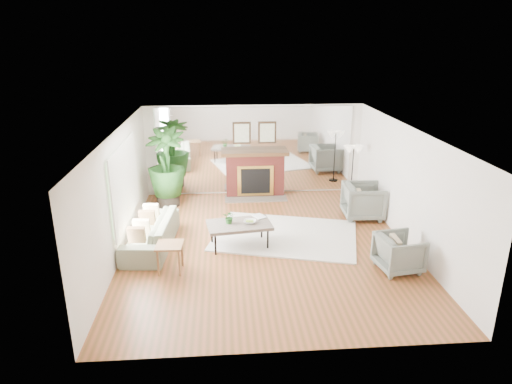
{
  "coord_description": "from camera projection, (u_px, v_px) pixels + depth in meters",
  "views": [
    {
      "loc": [
        -0.9,
        -8.87,
        4.29
      ],
      "look_at": [
        -0.18,
        0.6,
        1.01
      ],
      "focal_mm": 32.0,
      "sensor_mm": 36.0,
      "label": 1
    }
  ],
  "objects": [
    {
      "name": "wall_left",
      "position": [
        119.0,
        194.0,
        9.2
      ],
      "size": [
        0.02,
        7.0,
        2.5
      ],
      "primitive_type": "cube",
      "color": "white",
      "rests_on": "ground"
    },
    {
      "name": "wall_back",
      "position": [
        254.0,
        150.0,
        12.7
      ],
      "size": [
        6.0,
        0.02,
        2.5
      ],
      "primitive_type": "cube",
      "color": "white",
      "rests_on": "ground"
    },
    {
      "name": "book",
      "position": [
        255.0,
        217.0,
        9.88
      ],
      "size": [
        0.34,
        0.37,
        0.02
      ],
      "primitive_type": "imported",
      "rotation": [
        0.0,
        0.0,
        0.5
      ],
      "color": "brown",
      "rests_on": "coffee_table"
    },
    {
      "name": "armchair_back",
      "position": [
        363.0,
        201.0,
        11.17
      ],
      "size": [
        0.99,
        0.97,
        0.86
      ],
      "primitive_type": "imported",
      "rotation": [
        0.0,
        0.0,
        1.52
      ],
      "color": "slate",
      "rests_on": "ground"
    },
    {
      "name": "sofa",
      "position": [
        151.0,
        233.0,
        9.67
      ],
      "size": [
        1.03,
        2.24,
        0.64
      ],
      "primitive_type": "imported",
      "rotation": [
        0.0,
        0.0,
        -1.65
      ],
      "color": "gray",
      "rests_on": "ground"
    },
    {
      "name": "tabletop_plant",
      "position": [
        230.0,
        217.0,
        9.56
      ],
      "size": [
        0.31,
        0.29,
        0.28
      ],
      "primitive_type": "imported",
      "rotation": [
        0.0,
        0.0,
        -0.32
      ],
      "color": "#295B21",
      "rests_on": "coffee_table"
    },
    {
      "name": "fruit_bowl",
      "position": [
        250.0,
        222.0,
        9.6
      ],
      "size": [
        0.31,
        0.31,
        0.07
      ],
      "primitive_type": "imported",
      "rotation": [
        0.0,
        0.0,
        -0.18
      ],
      "color": "brown",
      "rests_on": "coffee_table"
    },
    {
      "name": "ground",
      "position": [
        266.0,
        245.0,
        9.82
      ],
      "size": [
        7.0,
        7.0,
        0.0
      ],
      "primitive_type": "plane",
      "color": "brown",
      "rests_on": "ground"
    },
    {
      "name": "wall_right",
      "position": [
        407.0,
        187.0,
        9.63
      ],
      "size": [
        0.02,
        7.0,
        2.5
      ],
      "primitive_type": "cube",
      "color": "white",
      "rests_on": "ground"
    },
    {
      "name": "side_table",
      "position": [
        170.0,
        249.0,
        8.6
      ],
      "size": [
        0.52,
        0.52,
        0.56
      ],
      "rotation": [
        0.0,
        0.0,
        -0.06
      ],
      "color": "brown",
      "rests_on": "ground"
    },
    {
      "name": "area_rug",
      "position": [
        285.0,
        235.0,
        10.27
      ],
      "size": [
        3.59,
        2.97,
        0.03
      ],
      "primitive_type": "cube",
      "rotation": [
        0.0,
        0.0,
        -0.27
      ],
      "color": "white",
      "rests_on": "ground"
    },
    {
      "name": "potted_ficus",
      "position": [
        166.0,
        165.0,
        11.76
      ],
      "size": [
        1.06,
        1.06,
        2.06
      ],
      "color": "black",
      "rests_on": "ground"
    },
    {
      "name": "mirror_panel",
      "position": [
        254.0,
        150.0,
        12.68
      ],
      "size": [
        5.4,
        0.04,
        2.4
      ],
      "primitive_type": "cube",
      "color": "silver",
      "rests_on": "wall_back"
    },
    {
      "name": "floor_lamp",
      "position": [
        353.0,
        154.0,
        11.91
      ],
      "size": [
        0.51,
        0.28,
        1.56
      ],
      "color": "black",
      "rests_on": "ground"
    },
    {
      "name": "fireplace",
      "position": [
        255.0,
        173.0,
        12.68
      ],
      "size": [
        1.85,
        0.83,
        2.05
      ],
      "color": "maroon",
      "rests_on": "ground"
    },
    {
      "name": "window_panel",
      "position": [
        124.0,
        183.0,
        9.54
      ],
      "size": [
        0.04,
        2.4,
        1.5
      ],
      "primitive_type": "cube",
      "color": "#B2E09E",
      "rests_on": "wall_left"
    },
    {
      "name": "coffee_table",
      "position": [
        239.0,
        225.0,
        9.61
      ],
      "size": [
        1.42,
        0.96,
        0.53
      ],
      "rotation": [
        0.0,
        0.0,
        0.15
      ],
      "color": "#64584F",
      "rests_on": "ground"
    },
    {
      "name": "armchair_front",
      "position": [
        399.0,
        253.0,
        8.68
      ],
      "size": [
        0.9,
        0.88,
        0.72
      ],
      "primitive_type": "imported",
      "rotation": [
        0.0,
        0.0,
        1.72
      ],
      "color": "slate",
      "rests_on": "ground"
    }
  ]
}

